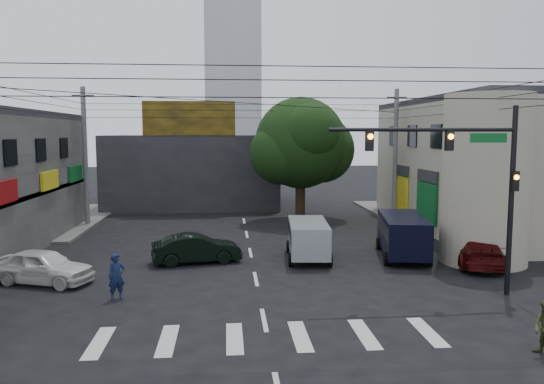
{
  "coord_description": "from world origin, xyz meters",
  "views": [
    {
      "loc": [
        -1.19,
        -19.96,
        6.17
      ],
      "look_at": [
        0.87,
        4.0,
        3.5
      ],
      "focal_mm": 35.0,
      "sensor_mm": 36.0,
      "label": 1
    }
  ],
  "objects": [
    {
      "name": "utility_pole_far_left",
      "position": [
        -10.5,
        16.0,
        4.6
      ],
      "size": [
        0.32,
        0.32,
        9.2
      ],
      "primitive_type": "cylinder",
      "color": "#59595B",
      "rests_on": "ground"
    },
    {
      "name": "tower_distant",
      "position": [
        0.0,
        70.0,
        22.0
      ],
      "size": [
        9.0,
        9.0,
        44.0
      ],
      "primitive_type": "cube",
      "color": "silver",
      "rests_on": "ground"
    },
    {
      "name": "traffic_gantry",
      "position": [
        7.82,
        -1.0,
        4.83
      ],
      "size": [
        7.1,
        0.35,
        7.2
      ],
      "color": "black",
      "rests_on": "ground"
    },
    {
      "name": "building_far",
      "position": [
        -4.0,
        26.0,
        3.0
      ],
      "size": [
        14.0,
        10.0,
        6.0
      ],
      "primitive_type": "cube",
      "color": "#232326",
      "rests_on": "ground"
    },
    {
      "name": "white_compact",
      "position": [
        -8.76,
        2.1,
        0.72
      ],
      "size": [
        4.41,
        5.29,
        1.43
      ],
      "primitive_type": "imported",
      "rotation": [
        0.0,
        0.0,
        1.22
      ],
      "color": "silver",
      "rests_on": "ground"
    },
    {
      "name": "maroon_sedan",
      "position": [
        10.5,
        3.5,
        0.71
      ],
      "size": [
        4.75,
        6.04,
        1.43
      ],
      "primitive_type": "imported",
      "rotation": [
        0.0,
        0.0,
        2.85
      ],
      "color": "#400909",
      "rests_on": "ground"
    },
    {
      "name": "building_right",
      "position": [
        18.0,
        13.0,
        4.0
      ],
      "size": [
        14.0,
        18.0,
        8.0
      ],
      "primitive_type": "cube",
      "color": "#A0987E",
      "rests_on": "ground"
    },
    {
      "name": "billboard",
      "position": [
        -4.0,
        21.1,
        7.3
      ],
      "size": [
        7.0,
        0.3,
        2.6
      ],
      "primitive_type": "cube",
      "color": "olive",
      "rests_on": "building_far"
    },
    {
      "name": "street_tree",
      "position": [
        4.0,
        17.0,
        5.47
      ],
      "size": [
        6.4,
        6.4,
        8.7
      ],
      "color": "black",
      "rests_on": "ground"
    },
    {
      "name": "traffic_officer",
      "position": [
        -5.31,
        -0.35,
        0.87
      ],
      "size": [
        0.99,
        0.96,
        1.74
      ],
      "primitive_type": "imported",
      "rotation": [
        0.0,
        0.0,
        0.51
      ],
      "color": "#121C3F",
      "rests_on": "ground"
    },
    {
      "name": "ground",
      "position": [
        0.0,
        0.0,
        0.0
      ],
      "size": [
        160.0,
        160.0,
        0.0
      ],
      "primitive_type": "plane",
      "color": "black",
      "rests_on": "ground"
    },
    {
      "name": "navy_van",
      "position": [
        7.53,
        5.35,
        1.04
      ],
      "size": [
        5.91,
        3.85,
        2.08
      ],
      "primitive_type": null,
      "rotation": [
        0.0,
        0.0,
        1.39
      ],
      "color": "black",
      "rests_on": "ground"
    },
    {
      "name": "sidewalk_far_right",
      "position": [
        18.0,
        18.0,
        0.07
      ],
      "size": [
        16.0,
        16.0,
        0.15
      ],
      "primitive_type": "cube",
      "color": "#514F4C",
      "rests_on": "ground"
    },
    {
      "name": "corner_column",
      "position": [
        11.0,
        4.0,
        4.0
      ],
      "size": [
        4.0,
        4.0,
        8.0
      ],
      "primitive_type": "cylinder",
      "color": "#A0987E",
      "rests_on": "ground"
    },
    {
      "name": "dark_sedan",
      "position": [
        -2.66,
        5.09,
        0.69
      ],
      "size": [
        3.05,
        4.75,
        1.38
      ],
      "primitive_type": "imported",
      "rotation": [
        0.0,
        0.0,
        1.77
      ],
      "color": "black",
      "rests_on": "ground"
    },
    {
      "name": "utility_pole_far_right",
      "position": [
        10.5,
        16.0,
        4.6
      ],
      "size": [
        0.32,
        0.32,
        9.2
      ],
      "primitive_type": "cylinder",
      "color": "#59595B",
      "rests_on": "ground"
    },
    {
      "name": "silver_minivan",
      "position": [
        2.77,
        5.37,
        0.93
      ],
      "size": [
        4.62,
        2.52,
        1.86
      ],
      "primitive_type": null,
      "rotation": [
        0.0,
        0.0,
        1.49
      ],
      "color": "#A2A5A9",
      "rests_on": "ground"
    }
  ]
}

